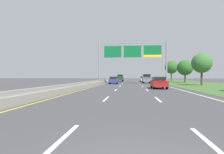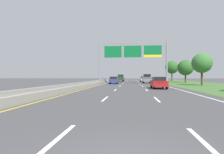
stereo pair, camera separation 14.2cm
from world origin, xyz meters
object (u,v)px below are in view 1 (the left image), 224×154
(roadside_tree_mid, at_px, (202,63))
(roadside_tree_far, at_px, (185,68))
(car_grey_right_lane_suv, at_px, (146,79))
(roadside_tree_distant, at_px, (171,67))
(car_blue_left_lane_sedan, at_px, (114,80))
(pickup_truck_darkgreen, at_px, (120,78))
(car_silver_right_lane_sedan, at_px, (143,79))
(car_red_right_lane_sedan, at_px, (159,82))
(overhead_sign_gantry, at_px, (132,54))

(roadside_tree_mid, relative_size, roadside_tree_far, 0.97)
(car_grey_right_lane_suv, height_order, roadside_tree_distant, roadside_tree_distant)
(car_grey_right_lane_suv, xyz_separation_m, roadside_tree_mid, (8.70, -11.26, 2.85))
(car_blue_left_lane_sedan, xyz_separation_m, car_grey_right_lane_suv, (7.49, 5.09, 0.28))
(car_blue_left_lane_sedan, height_order, roadside_tree_distant, roadside_tree_distant)
(pickup_truck_darkgreen, height_order, car_silver_right_lane_sedan, pickup_truck_darkgreen)
(car_red_right_lane_sedan, bearing_deg, car_silver_right_lane_sedan, -0.26)
(car_silver_right_lane_sedan, xyz_separation_m, roadside_tree_far, (10.21, -8.88, 3.03))
(pickup_truck_darkgreen, relative_size, car_grey_right_lane_suv, 1.15)
(car_blue_left_lane_sedan, relative_size, car_grey_right_lane_suv, 0.94)
(car_blue_left_lane_sedan, xyz_separation_m, roadside_tree_distant, (16.89, 22.07, 3.73))
(car_grey_right_lane_suv, bearing_deg, roadside_tree_distant, -28.09)
(roadside_tree_mid, bearing_deg, car_silver_right_lane_sedan, 109.22)
(pickup_truck_darkgreen, height_order, car_grey_right_lane_suv, pickup_truck_darkgreen)
(car_blue_left_lane_sedan, bearing_deg, roadside_tree_far, -62.17)
(car_silver_right_lane_sedan, height_order, roadside_tree_mid, roadside_tree_mid)
(pickup_truck_darkgreen, distance_m, car_grey_right_lane_suv, 16.54)
(overhead_sign_gantry, height_order, pickup_truck_darkgreen, overhead_sign_gantry)
(roadside_tree_distant, bearing_deg, pickup_truck_darkgreen, -172.84)
(car_silver_right_lane_sedan, height_order, car_grey_right_lane_suv, car_grey_right_lane_suv)
(pickup_truck_darkgreen, xyz_separation_m, car_silver_right_lane_sedan, (7.24, -1.38, -0.26))
(car_silver_right_lane_sedan, bearing_deg, pickup_truck_darkgreen, 78.13)
(car_blue_left_lane_sedan, relative_size, roadside_tree_far, 0.75)
(roadside_tree_mid, distance_m, roadside_tree_far, 15.98)
(roadside_tree_mid, bearing_deg, car_red_right_lane_sedan, -134.15)
(overhead_sign_gantry, bearing_deg, car_silver_right_lane_sedan, 78.94)
(car_red_right_lane_sedan, xyz_separation_m, roadside_tree_far, (10.32, 24.92, 3.03))
(car_silver_right_lane_sedan, bearing_deg, roadside_tree_distant, -70.74)
(overhead_sign_gantry, bearing_deg, roadside_tree_mid, -29.97)
(overhead_sign_gantry, relative_size, roadside_tree_mid, 2.64)
(pickup_truck_darkgreen, bearing_deg, roadside_tree_mid, -147.53)
(roadside_tree_far, bearing_deg, roadside_tree_distant, 94.05)
(pickup_truck_darkgreen, bearing_deg, car_red_right_lane_sedan, -167.34)
(roadside_tree_distant, bearing_deg, roadside_tree_mid, -91.41)
(roadside_tree_distant, bearing_deg, roadside_tree_far, -85.95)
(car_silver_right_lane_sedan, relative_size, roadside_tree_far, 0.76)
(car_blue_left_lane_sedan, bearing_deg, roadside_tree_mid, -111.75)
(car_red_right_lane_sedan, relative_size, roadside_tree_mid, 0.77)
(overhead_sign_gantry, xyz_separation_m, roadside_tree_mid, (12.12, -6.99, -2.64))
(car_red_right_lane_sedan, distance_m, roadside_tree_far, 27.15)
(car_blue_left_lane_sedan, bearing_deg, car_red_right_lane_sedan, -154.80)
(roadside_tree_far, relative_size, roadside_tree_distant, 0.88)
(pickup_truck_darkgreen, relative_size, roadside_tree_far, 0.93)
(car_blue_left_lane_sedan, bearing_deg, roadside_tree_distant, -38.31)
(pickup_truck_darkgreen, distance_m, roadside_tree_far, 20.43)
(car_silver_right_lane_sedan, xyz_separation_m, car_grey_right_lane_suv, (-0.07, -13.52, 0.28))
(car_blue_left_lane_sedan, distance_m, car_red_right_lane_sedan, 16.91)
(car_blue_left_lane_sedan, distance_m, roadside_tree_distant, 28.04)
(car_blue_left_lane_sedan, height_order, car_grey_right_lane_suv, car_grey_right_lane_suv)
(overhead_sign_gantry, distance_m, car_blue_left_lane_sedan, 7.11)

